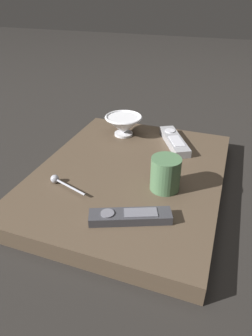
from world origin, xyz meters
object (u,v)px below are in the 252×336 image
Objects in this scene: cereal_bowl at (124,124)px; teaspoon at (58,181)px; tv_remote_near at (174,141)px; tv_remote_far at (130,216)px; coffee_mug at (165,174)px.

cereal_bowl is 0.36m from teaspoon.
teaspoon is 0.62× the size of tv_remote_near.
tv_remote_near is (0.01, 0.19, -0.03)m from cereal_bowl.
teaspoon and tv_remote_far have the same top height.
tv_remote_far is at bearing -16.33° from coffee_mug.
cereal_bowl is 1.44× the size of coffee_mug.
cereal_bowl reaches higher than tv_remote_far.
tv_remote_far is at bearing 22.10° from cereal_bowl.
cereal_bowl is at bearing -141.69° from coffee_mug.
coffee_mug is at bearing 6.52° from tv_remote_near.
coffee_mug is at bearing 163.67° from tv_remote_far.
cereal_bowl reaches higher than teaspoon.
tv_remote_near is (-0.26, -0.03, -0.03)m from coffee_mug.
tv_remote_near is 0.42m from tv_remote_far.
coffee_mug reaches higher than tv_remote_far.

